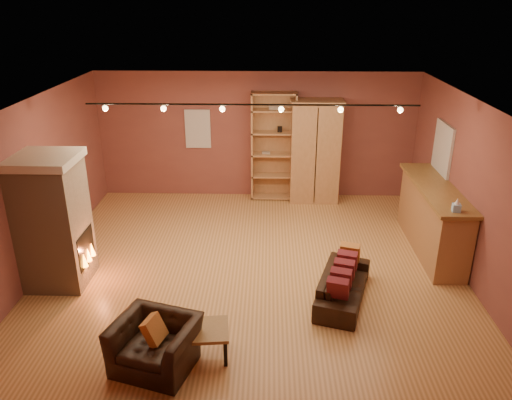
{
  "coord_description": "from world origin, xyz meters",
  "views": [
    {
      "loc": [
        0.27,
        -7.5,
        4.31
      ],
      "look_at": [
        0.07,
        0.2,
        1.12
      ],
      "focal_mm": 35.0,
      "sensor_mm": 36.0,
      "label": 1
    }
  ],
  "objects_px": {
    "fireplace": "(54,221)",
    "bar_counter": "(433,218)",
    "coffee_table": "(207,332)",
    "loveseat": "(344,280)",
    "armchair": "(155,337)",
    "armoire": "(315,151)",
    "bookcase": "(273,145)"
  },
  "relations": [
    {
      "from": "fireplace",
      "to": "bar_counter",
      "type": "xyz_separation_m",
      "value": [
        6.24,
        1.24,
        -0.44
      ]
    },
    {
      "from": "coffee_table",
      "to": "loveseat",
      "type": "bearing_deg",
      "value": 35.07
    },
    {
      "from": "loveseat",
      "to": "armchair",
      "type": "relative_size",
      "value": 1.47
    },
    {
      "from": "armoire",
      "to": "bar_counter",
      "type": "height_order",
      "value": "armoire"
    },
    {
      "from": "armoire",
      "to": "bar_counter",
      "type": "relative_size",
      "value": 0.88
    },
    {
      "from": "bookcase",
      "to": "bar_counter",
      "type": "bearing_deg",
      "value": -41.35
    },
    {
      "from": "loveseat",
      "to": "coffee_table",
      "type": "relative_size",
      "value": 2.79
    },
    {
      "from": "bar_counter",
      "to": "armchair",
      "type": "bearing_deg",
      "value": -143.47
    },
    {
      "from": "fireplace",
      "to": "coffee_table",
      "type": "bearing_deg",
      "value": -34.18
    },
    {
      "from": "fireplace",
      "to": "loveseat",
      "type": "xyz_separation_m",
      "value": [
        4.46,
        -0.4,
        -0.73
      ]
    },
    {
      "from": "bar_counter",
      "to": "armchair",
      "type": "xyz_separation_m",
      "value": [
        -4.3,
        -3.18,
        -0.19
      ]
    },
    {
      "from": "bar_counter",
      "to": "coffee_table",
      "type": "distance_m",
      "value": 4.74
    },
    {
      "from": "bar_counter",
      "to": "armchair",
      "type": "distance_m",
      "value": 5.35
    },
    {
      "from": "armoire",
      "to": "bar_counter",
      "type": "distance_m",
      "value": 3.06
    },
    {
      "from": "armoire",
      "to": "armchair",
      "type": "bearing_deg",
      "value": -113.37
    },
    {
      "from": "loveseat",
      "to": "bookcase",
      "type": "bearing_deg",
      "value": 31.27
    },
    {
      "from": "bar_counter",
      "to": "bookcase",
      "type": "bearing_deg",
      "value": 138.65
    },
    {
      "from": "bookcase",
      "to": "coffee_table",
      "type": "xyz_separation_m",
      "value": [
        -0.86,
        -5.46,
        -0.87
      ]
    },
    {
      "from": "loveseat",
      "to": "armchair",
      "type": "height_order",
      "value": "armchair"
    },
    {
      "from": "coffee_table",
      "to": "armoire",
      "type": "bearing_deg",
      "value": 71.61
    },
    {
      "from": "armoire",
      "to": "armchair",
      "type": "height_order",
      "value": "armoire"
    },
    {
      "from": "bar_counter",
      "to": "armchair",
      "type": "height_order",
      "value": "bar_counter"
    },
    {
      "from": "bar_counter",
      "to": "loveseat",
      "type": "bearing_deg",
      "value": -137.32
    },
    {
      "from": "bookcase",
      "to": "armoire",
      "type": "relative_size",
      "value": 1.06
    },
    {
      "from": "armchair",
      "to": "bar_counter",
      "type": "bearing_deg",
      "value": 53.49
    },
    {
      "from": "bookcase",
      "to": "armchair",
      "type": "bearing_deg",
      "value": -104.58
    },
    {
      "from": "coffee_table",
      "to": "bookcase",
      "type": "bearing_deg",
      "value": 81.08
    },
    {
      "from": "bookcase",
      "to": "fireplace",
      "type": "bearing_deg",
      "value": -132.54
    },
    {
      "from": "fireplace",
      "to": "bar_counter",
      "type": "bearing_deg",
      "value": 11.22
    },
    {
      "from": "bookcase",
      "to": "armchair",
      "type": "relative_size",
      "value": 2.14
    },
    {
      "from": "bar_counter",
      "to": "loveseat",
      "type": "xyz_separation_m",
      "value": [
        -1.78,
        -1.64,
        -0.29
      ]
    },
    {
      "from": "fireplace",
      "to": "bookcase",
      "type": "distance_m",
      "value": 5.06
    }
  ]
}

